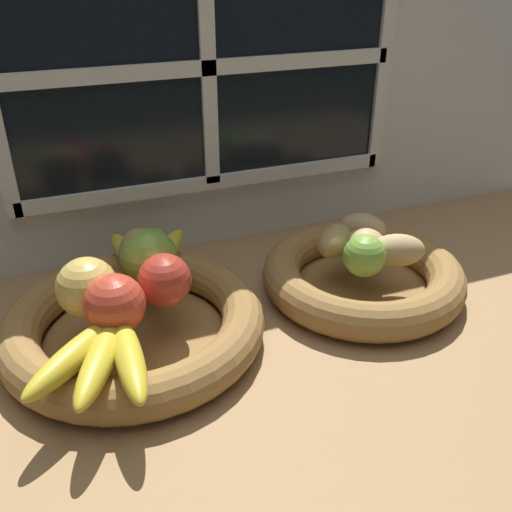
% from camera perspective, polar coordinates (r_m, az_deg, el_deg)
% --- Properties ---
extents(ground_plane, '(1.40, 0.90, 0.03)m').
position_cam_1_polar(ground_plane, '(0.82, 1.73, -7.97)').
color(ground_plane, '#9E774C').
extents(back_wall, '(1.40, 0.05, 0.55)m').
position_cam_1_polar(back_wall, '(0.96, -5.18, 16.74)').
color(back_wall, silver).
rests_on(back_wall, ground_plane).
extents(fruit_bowl_left, '(0.36, 0.36, 0.06)m').
position_cam_1_polar(fruit_bowl_left, '(0.79, -12.15, -6.73)').
color(fruit_bowl_left, olive).
rests_on(fruit_bowl_left, ground_plane).
extents(fruit_bowl_right, '(0.31, 0.31, 0.06)m').
position_cam_1_polar(fruit_bowl_right, '(0.90, 10.64, -1.95)').
color(fruit_bowl_right, olive).
rests_on(fruit_bowl_right, ground_plane).
extents(apple_green_back, '(0.08, 0.08, 0.08)m').
position_cam_1_polar(apple_green_back, '(0.80, -10.70, -0.12)').
color(apple_green_back, '#7AA338').
rests_on(apple_green_back, fruit_bowl_left).
extents(apple_red_right, '(0.07, 0.07, 0.07)m').
position_cam_1_polar(apple_red_right, '(0.75, -9.17, -2.41)').
color(apple_red_right, '#B73828').
rests_on(apple_red_right, fruit_bowl_left).
extents(apple_red_front, '(0.08, 0.08, 0.08)m').
position_cam_1_polar(apple_red_front, '(0.71, -13.99, -4.71)').
color(apple_red_front, '#CC422D').
rests_on(apple_red_front, fruit_bowl_left).
extents(apple_golden_left, '(0.08, 0.08, 0.08)m').
position_cam_1_polar(apple_golden_left, '(0.75, -16.58, -3.05)').
color(apple_golden_left, '#DBB756').
rests_on(apple_golden_left, fruit_bowl_left).
extents(pear_brown, '(0.09, 0.09, 0.08)m').
position_cam_1_polar(pear_brown, '(0.81, -11.44, 0.11)').
color(pear_brown, olive).
rests_on(pear_brown, fruit_bowl_left).
extents(banana_bunch_front, '(0.14, 0.18, 0.03)m').
position_cam_1_polar(banana_bunch_front, '(0.67, -15.18, -9.58)').
color(banana_bunch_front, gold).
rests_on(banana_bunch_front, fruit_bowl_left).
extents(banana_bunch_back, '(0.13, 0.17, 0.03)m').
position_cam_1_polar(banana_bunch_back, '(0.86, -10.85, 0.17)').
color(banana_bunch_back, yellow).
rests_on(banana_bunch_back, fruit_bowl_left).
extents(potato_oblong, '(0.09, 0.08, 0.05)m').
position_cam_1_polar(potato_oblong, '(0.88, 7.91, 1.53)').
color(potato_oblong, '#A38451').
rests_on(potato_oblong, fruit_bowl_right).
extents(potato_back, '(0.09, 0.08, 0.05)m').
position_cam_1_polar(potato_back, '(0.91, 10.62, 2.68)').
color(potato_back, tan).
rests_on(potato_back, fruit_bowl_right).
extents(potato_large, '(0.08, 0.08, 0.05)m').
position_cam_1_polar(potato_large, '(0.87, 10.96, 1.14)').
color(potato_large, tan).
rests_on(potato_large, fruit_bowl_right).
extents(potato_small, '(0.09, 0.07, 0.05)m').
position_cam_1_polar(potato_small, '(0.86, 13.95, 0.57)').
color(potato_small, tan).
rests_on(potato_small, fruit_bowl_right).
extents(lime_near, '(0.06, 0.06, 0.06)m').
position_cam_1_polar(lime_near, '(0.83, 10.83, 0.03)').
color(lime_near, '#7AAD3D').
rests_on(lime_near, fruit_bowl_right).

